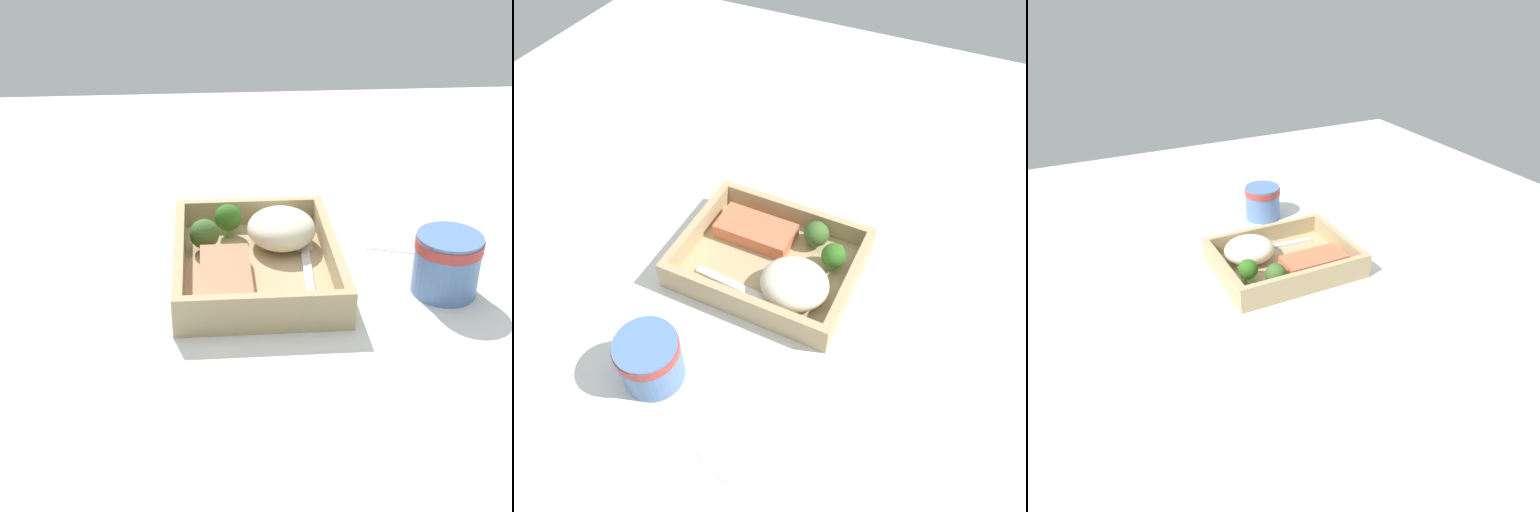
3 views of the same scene
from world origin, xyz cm
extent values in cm
cube|color=silver|center=(0.00, 0.00, -1.00)|extent=(160.00, 160.00, 2.00)
cube|color=tan|center=(0.00, 0.00, 0.60)|extent=(25.74, 20.09, 1.20)
cube|color=tan|center=(0.00, -9.45, 2.96)|extent=(25.74, 1.20, 3.53)
cube|color=tan|center=(0.00, 9.45, 2.96)|extent=(25.74, 1.20, 3.53)
cube|color=tan|center=(-12.27, 0.00, 2.96)|extent=(1.20, 17.69, 3.53)
cube|color=tan|center=(12.27, 0.00, 2.96)|extent=(1.20, 17.69, 3.53)
cube|color=#DD6C48|center=(-4.28, 3.93, 2.42)|extent=(11.94, 5.99, 2.44)
ellipsoid|color=#EFE5C8|center=(5.53, -3.73, 3.58)|extent=(9.70, 8.89, 4.77)
cylinder|color=#749C58|center=(8.65, 3.10, 2.04)|extent=(1.38, 1.38, 1.68)
sphere|color=#32681E|center=(8.65, 3.10, 3.88)|extent=(3.62, 3.62, 3.62)
cylinder|color=#83AA61|center=(4.72, 6.29, 1.86)|extent=(1.47, 1.47, 1.31)
sphere|color=#3E6429|center=(4.72, 6.29, 3.57)|extent=(3.86, 3.86, 3.86)
cube|color=silver|center=(-2.84, -6.16, 1.42)|extent=(12.45, 1.94, 0.44)
cube|color=silver|center=(5.05, -6.70, 1.42)|extent=(3.54, 2.42, 0.44)
cylinder|color=#5276AF|center=(-5.60, -22.18, 3.77)|extent=(7.72, 7.72, 7.54)
cylinder|color=#B23833|center=(-5.60, -22.18, 6.46)|extent=(7.95, 7.95, 1.36)
cube|color=white|center=(7.81, -22.74, 0.12)|extent=(12.15, 15.20, 0.24)
camera|label=1|loc=(-76.69, 5.80, 45.65)|focal=50.00mm
camera|label=2|loc=(20.54, -42.94, 58.11)|focal=35.00mm
camera|label=3|loc=(36.32, 73.09, 50.55)|focal=35.00mm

